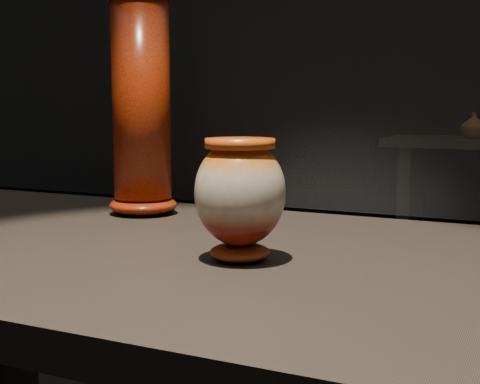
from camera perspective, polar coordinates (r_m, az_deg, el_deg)
The scene contains 3 objects.
main_vase at distance 0.97m, azimuth 0.00°, elevation -0.19°, with size 0.18×0.18×0.18m.
tall_vase at distance 1.38m, azimuth -8.41°, elevation 7.03°, with size 0.15×0.15×0.45m.
back_vase_left at distance 4.42m, azimuth 19.32°, elevation 5.39°, with size 0.16×0.16×0.16m, color #9D6216.
Camera 1 is at (0.36, -0.91, 1.13)m, focal length 50.00 mm.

